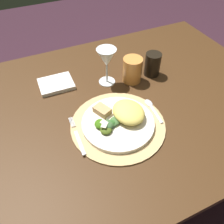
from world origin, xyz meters
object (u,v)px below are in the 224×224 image
Objects in this scene: dining_table at (117,123)px; dark_tumbler at (153,64)px; spoon at (151,107)px; napkin at (56,84)px; fork at (78,137)px; wine_glass at (107,59)px; dinner_plate at (118,123)px; amber_tumbler at (132,70)px.

dining_table is 0.29m from dark_tumbler.
spoon is 0.94× the size of napkin.
dining_table is 9.72× the size of napkin.
dining_table is 0.26m from fork.
dining_table is at bearing 138.81° from spoon.
wine_glass reaches higher than spoon.
dinner_plate is 1.61× the size of wine_glass.
amber_tumbler reaches higher than dark_tumbler.
amber_tumbler reaches higher than fork.
napkin is (-0.14, 0.30, -0.00)m from dinner_plate.
wine_glass is 0.12m from amber_tumbler.
napkin is (-0.29, 0.28, -0.00)m from spoon.
spoon reaches higher than fork.
spoon is 0.22m from dark_tumbler.
fork is 0.30m from spoon.
fork is 0.30m from napkin.
fork is (-0.20, -0.11, 0.13)m from dining_table.
dark_tumbler is at bearing 38.52° from dinner_plate.
spoon reaches higher than dining_table.
napkin is at bearing 88.57° from fork.
napkin is at bearing 166.76° from dark_tumbler.
napkin reaches higher than fork.
spoon is (0.10, -0.09, 0.13)m from dining_table.
fork is at bearing -131.69° from wine_glass.
wine_glass is at bearing -18.16° from napkin.
napkin is at bearing 134.53° from dining_table.
dark_tumbler is at bearing 26.75° from fork.
dinner_plate is at bearing -65.32° from napkin.
amber_tumbler is (0.31, 0.20, 0.04)m from fork.
dining_table is 10.40× the size of spoon.
dinner_plate reaches higher than spoon.
dining_table is 12.73× the size of amber_tumbler.
dining_table is 13.34× the size of dark_tumbler.
dining_table is at bearing 64.99° from dinner_plate.
spoon is at bearing -94.39° from amber_tumbler.
napkin is 0.24m from wine_glass.
dinner_plate reaches higher than dining_table.
dinner_plate is 0.15m from fork.
napkin is at bearing 114.68° from dinner_plate.
dining_table is at bearing -139.21° from amber_tumbler.
dining_table is 8.53× the size of wine_glass.
dining_table is 7.85× the size of fork.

